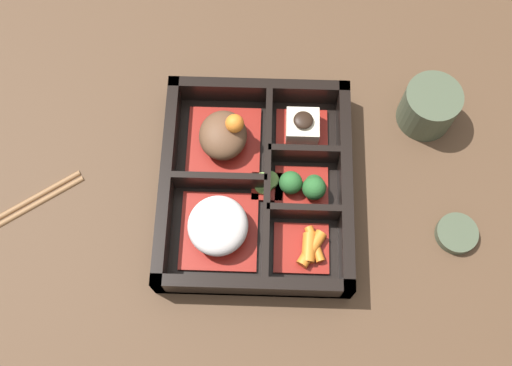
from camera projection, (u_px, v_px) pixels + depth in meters
name	position (u px, v px, depth m)	size (l,w,h in m)	color
ground_plane	(256.00, 190.00, 0.76)	(3.00, 3.00, 0.00)	#4C3523
bento_base	(256.00, 189.00, 0.75)	(0.27, 0.23, 0.01)	black
bento_rim	(259.00, 183.00, 0.74)	(0.27, 0.23, 0.05)	black
bowl_rice	(218.00, 227.00, 0.71)	(0.10, 0.09, 0.05)	maroon
bowl_stew	(224.00, 136.00, 0.75)	(0.10, 0.09, 0.06)	maroon
bowl_carrots	(307.00, 248.00, 0.71)	(0.06, 0.07, 0.02)	maroon
bowl_greens	(304.00, 185.00, 0.73)	(0.06, 0.07, 0.03)	maroon
bowl_tofu	(302.00, 127.00, 0.76)	(0.06, 0.07, 0.04)	maroon
bowl_pickles	(266.00, 185.00, 0.74)	(0.04, 0.04, 0.01)	maroon
tea_cup	(429.00, 106.00, 0.76)	(0.07, 0.07, 0.06)	#424C38
sauce_dish	(457.00, 233.00, 0.73)	(0.05, 0.05, 0.01)	#424C38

